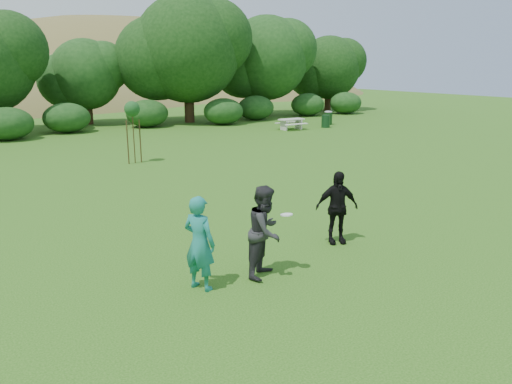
% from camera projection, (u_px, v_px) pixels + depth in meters
% --- Properties ---
extents(ground, '(120.00, 120.00, 0.00)m').
position_uv_depth(ground, '(328.00, 266.00, 11.37)').
color(ground, '#19470C').
rests_on(ground, ground).
extents(player_teal, '(0.74, 0.85, 1.97)m').
position_uv_depth(player_teal, '(199.00, 243.00, 10.01)').
color(player_teal, '#1A766F').
rests_on(player_teal, ground).
extents(player_grey, '(1.23, 1.17, 2.01)m').
position_uv_depth(player_grey, '(265.00, 231.00, 10.66)').
color(player_grey, '#28272A').
rests_on(player_grey, ground).
extents(player_black, '(1.19, 0.85, 1.88)m').
position_uv_depth(player_black, '(337.00, 207.00, 12.65)').
color(player_black, black).
rests_on(player_black, ground).
extents(trash_can_near, '(0.60, 0.60, 0.90)m').
position_uv_depth(trash_can_near, '(326.00, 121.00, 36.00)').
color(trash_can_near, '#133419').
rests_on(trash_can_near, ground).
extents(frisbee, '(0.27, 0.27, 0.05)m').
position_uv_depth(frisbee, '(287.00, 215.00, 10.61)').
color(frisbee, white).
rests_on(frisbee, ground).
extents(sapling, '(0.70, 0.70, 2.85)m').
position_uv_depth(sapling, '(132.00, 111.00, 22.56)').
color(sapling, '#3E2E18').
rests_on(sapling, ground).
extents(picnic_table, '(1.80, 1.48, 0.76)m').
position_uv_depth(picnic_table, '(291.00, 122.00, 34.79)').
color(picnic_table, '#B9B6AB').
rests_on(picnic_table, ground).
extents(trash_can_lidded, '(0.60, 0.60, 1.05)m').
position_uv_depth(trash_can_lidded, '(328.00, 117.00, 37.70)').
color(trash_can_lidded, '#143715').
rests_on(trash_can_lidded, ground).
extents(tree_row, '(53.92, 10.38, 9.62)m').
position_uv_depth(tree_row, '(96.00, 58.00, 35.15)').
color(tree_row, '#3A2616').
rests_on(tree_row, ground).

